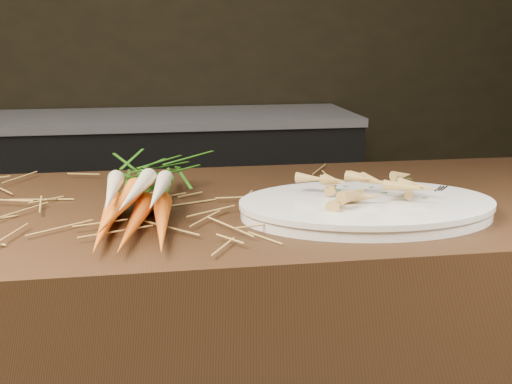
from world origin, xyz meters
TOP-DOWN VIEW (x-y plane):
  - back_counter at (0.30, 2.18)m, footprint 1.82×0.62m
  - straw_bedding at (0.00, 0.30)m, footprint 1.40×0.60m
  - root_veg_bunch at (0.22, 0.29)m, footprint 0.21×0.54m
  - serving_platter at (0.62, 0.17)m, footprint 0.49×0.34m
  - roasted_veg_heap at (0.62, 0.17)m, footprint 0.24×0.18m
  - serving_fork at (0.79, 0.14)m, footprint 0.13×0.14m

SIDE VIEW (x-z plane):
  - back_counter at x=0.30m, z-range 0.00..0.84m
  - straw_bedding at x=0.00m, z-range 0.90..0.92m
  - serving_platter at x=0.62m, z-range 0.90..0.92m
  - serving_fork at x=0.79m, z-range 0.92..0.93m
  - root_veg_bunch at x=0.22m, z-range 0.90..1.00m
  - roasted_veg_heap at x=0.62m, z-range 0.92..0.98m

